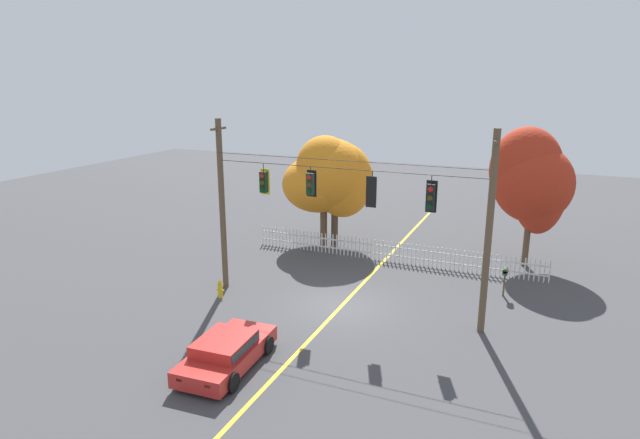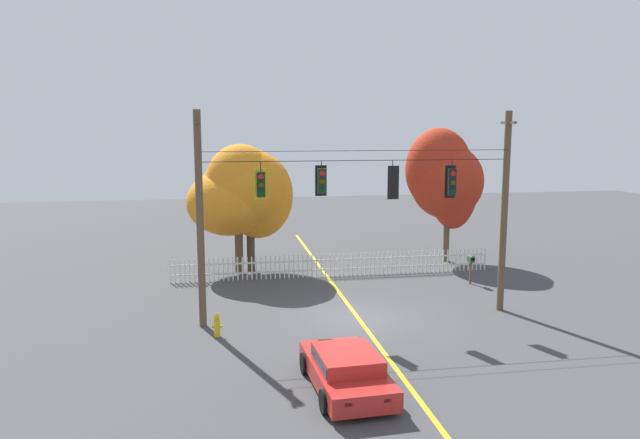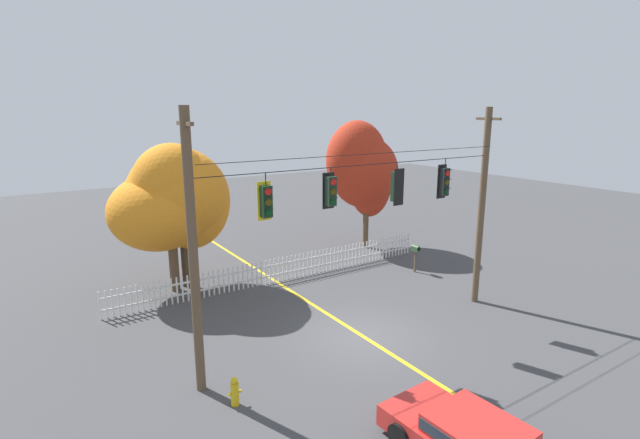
% 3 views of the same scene
% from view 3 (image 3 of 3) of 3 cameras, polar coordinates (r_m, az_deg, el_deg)
% --- Properties ---
extents(ground, '(80.00, 80.00, 0.00)m').
position_cam_3_polar(ground, '(17.20, 5.24, -13.85)').
color(ground, '#424244').
extents(lane_centerline_stripe, '(0.16, 36.00, 0.01)m').
position_cam_3_polar(lane_centerline_stripe, '(17.20, 5.24, -13.84)').
color(lane_centerline_stripe, gold).
rests_on(lane_centerline_stripe, ground).
extents(signal_support_span, '(11.98, 1.10, 7.89)m').
position_cam_3_polar(signal_support_span, '(15.80, 5.55, -0.70)').
color(signal_support_span, brown).
rests_on(signal_support_span, ground).
extents(traffic_signal_northbound_secondary, '(0.43, 0.38, 1.40)m').
position_cam_3_polar(traffic_signal_northbound_secondary, '(13.62, -6.51, 2.18)').
color(traffic_signal_northbound_secondary, black).
extents(traffic_signal_southbound_primary, '(0.43, 0.38, 1.31)m').
position_cam_3_polar(traffic_signal_southbound_primary, '(14.72, 1.28, 3.43)').
color(traffic_signal_southbound_primary, black).
extents(traffic_signal_westbound_side, '(0.43, 0.38, 1.46)m').
position_cam_3_polar(traffic_signal_westbound_side, '(16.38, 9.18, 3.94)').
color(traffic_signal_westbound_side, black).
extents(traffic_signal_eastbound_side, '(0.43, 0.38, 1.49)m').
position_cam_3_polar(traffic_signal_eastbound_side, '(18.04, 14.69, 4.41)').
color(traffic_signal_eastbound_side, black).
extents(white_picket_fence, '(15.78, 0.06, 1.13)m').
position_cam_3_polar(white_picket_fence, '(22.20, -4.46, -5.92)').
color(white_picket_fence, white).
rests_on(white_picket_fence, ground).
extents(autumn_maple_near_fence, '(4.34, 4.08, 6.45)m').
position_cam_3_polar(autumn_maple_near_fence, '(21.04, -18.34, 2.06)').
color(autumn_maple_near_fence, brown).
rests_on(autumn_maple_near_fence, ground).
extents(autumn_maple_mid, '(4.51, 4.02, 6.26)m').
position_cam_3_polar(autumn_maple_mid, '(21.47, -16.19, 2.60)').
color(autumn_maple_mid, '#473828').
rests_on(autumn_maple_mid, ground).
extents(autumn_oak_far_east, '(4.24, 3.50, 7.23)m').
position_cam_3_polar(autumn_oak_far_east, '(26.95, 5.20, 6.06)').
color(autumn_oak_far_east, brown).
rests_on(autumn_oak_far_east, ground).
extents(fire_hydrant, '(0.38, 0.22, 0.82)m').
position_cam_3_polar(fire_hydrant, '(13.70, -10.21, -19.69)').
color(fire_hydrant, gold).
rests_on(fire_hydrant, ground).
extents(roadside_mailbox, '(0.25, 0.44, 1.36)m').
position_cam_3_polar(roadside_mailbox, '(23.56, 11.42, -3.64)').
color(roadside_mailbox, brown).
rests_on(roadside_mailbox, ground).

